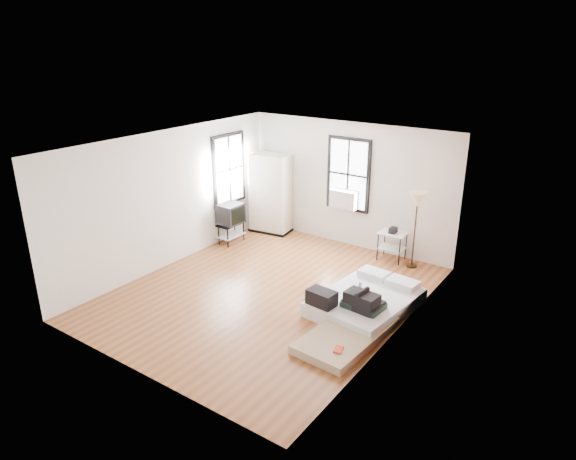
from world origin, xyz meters
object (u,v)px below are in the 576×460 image
Objects in this scene: mattress_main at (365,300)px; wardrobe at (270,194)px; side_table at (392,238)px; tv_stand at (231,215)px; mattress_bare at (351,328)px; floor_lamp at (417,204)px.

wardrobe reaches higher than mattress_main.
side_table is at bearing 108.45° from mattress_main.
tv_stand is (-3.46, -1.20, 0.17)m from side_table.
wardrobe is (-3.86, 3.05, 0.84)m from mattress_bare.
mattress_main is 2.18× the size of tv_stand.
mattress_bare is 4.61m from tv_stand.
tv_stand reaches higher than side_table.
tv_stand is (-3.95, -1.13, -0.71)m from floor_lamp.
wardrobe is at bearing -178.73° from side_table.
wardrobe reaches higher than tv_stand.
wardrobe is 3.20m from side_table.
mattress_bare is 1.14× the size of floor_lamp.
mattress_main is at bearing -13.66° from tv_stand.
floor_lamp is (-0.20, 3.05, 1.26)m from mattress_bare.
mattress_main is 1.06× the size of wardrobe.
mattress_bare is at bearing -77.42° from side_table.
mattress_main is 4.12m from tv_stand.
mattress_bare is 3.22m from side_table.
mattress_main reaches higher than mattress_bare.
wardrobe is (-3.66, 2.18, 0.79)m from mattress_main.
floor_lamp is (0.50, -0.07, 0.87)m from side_table.
wardrobe is 1.19× the size of floor_lamp.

